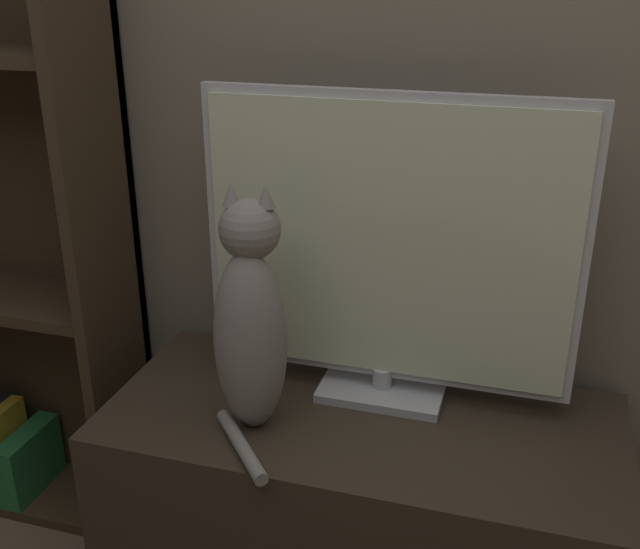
# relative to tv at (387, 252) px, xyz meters

# --- Properties ---
(wall_back) EXTENTS (4.80, 0.05, 2.60)m
(wall_back) POSITION_rel_tv_xyz_m (-0.02, 0.20, 0.43)
(wall_back) COLOR #756B5B
(wall_back) RESTS_ON ground_plane
(tv_stand) EXTENTS (1.11, 0.51, 0.53)m
(tv_stand) POSITION_rel_tv_xyz_m (-0.02, -0.10, -0.60)
(tv_stand) COLOR #33281E
(tv_stand) RESTS_ON ground_plane
(tv) EXTENTS (0.80, 0.16, 0.67)m
(tv) POSITION_rel_tv_xyz_m (0.00, 0.00, 0.00)
(tv) COLOR #B7B7BC
(tv) RESTS_ON tv_stand
(cat) EXTENTS (0.18, 0.29, 0.52)m
(cat) POSITION_rel_tv_xyz_m (-0.23, -0.19, -0.11)
(cat) COLOR gray
(cat) RESTS_ON tv_stand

